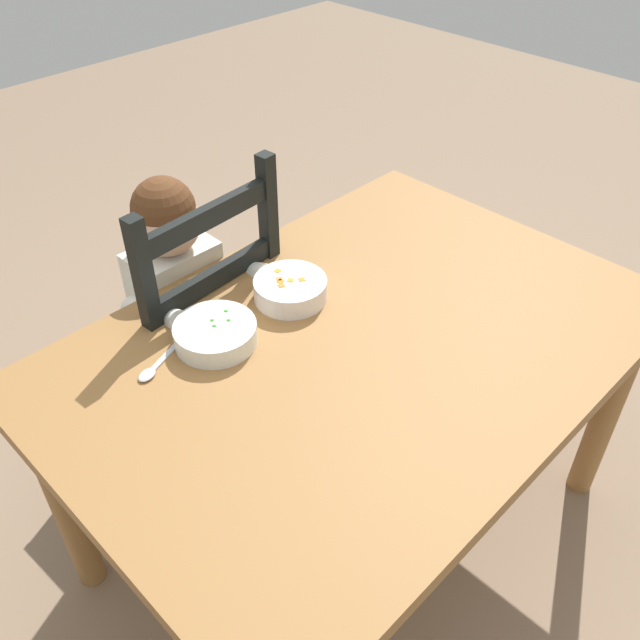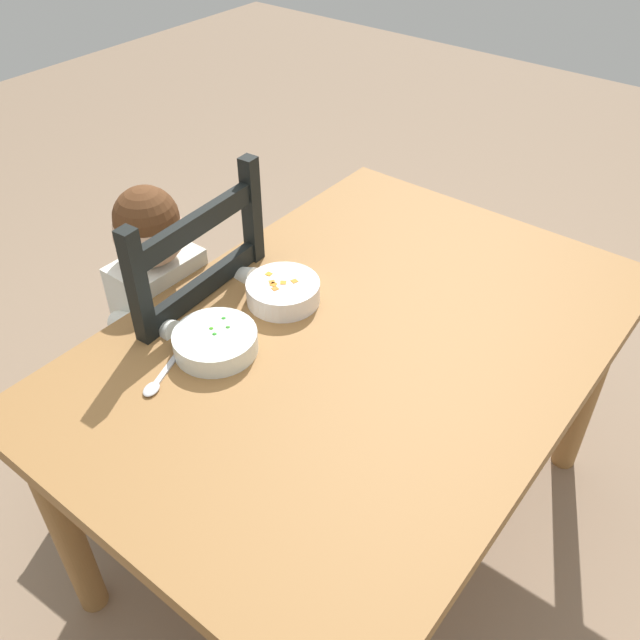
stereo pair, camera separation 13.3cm
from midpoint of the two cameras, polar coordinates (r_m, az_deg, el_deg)
The scene contains 7 objects.
ground_plane at distance 2.03m, azimuth 4.53°, elevation -17.07°, with size 8.00×8.00×0.00m, color #886E57.
dining_table at distance 1.56m, azimuth 5.68°, elevation -4.31°, with size 1.35×0.93×0.72m.
dining_chair at distance 1.88m, azimuth -8.82°, elevation -1.86°, with size 0.45×0.45×0.99m.
child_figure at distance 1.78m, azimuth -9.37°, elevation 2.01°, with size 0.32×0.31×0.95m.
bowl_of_peas at distance 1.47m, azimuth -6.27°, elevation -1.21°, with size 0.18×0.18×0.05m.
bowl_of_carrots at distance 1.58m, azimuth -0.12°, elevation 2.58°, with size 0.17×0.17×0.05m.
spoon at distance 1.44m, azimuth -11.36°, elevation -4.18°, with size 0.14×0.07×0.01m.
Camera 1 is at (-0.86, -0.73, 1.69)m, focal length 37.97 mm.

